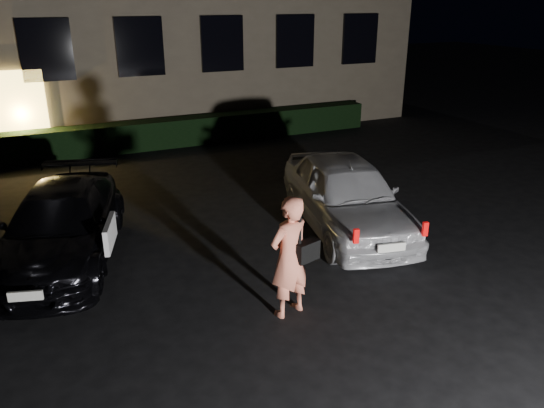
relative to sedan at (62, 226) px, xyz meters
name	(u,v)px	position (x,y,z in m)	size (l,w,h in m)	color
ground	(321,322)	(3.11, -3.71, -0.63)	(80.00, 80.00, 0.00)	black
hedge	(151,135)	(3.11, 6.79, -0.20)	(15.00, 0.70, 0.85)	black
sedan	(62,226)	(0.00, 0.00, 0.00)	(2.95, 4.66, 1.26)	black
hatch	(346,194)	(5.23, -0.99, 0.10)	(2.56, 4.53, 1.46)	silver
man	(290,257)	(2.81, -3.28, 0.29)	(0.84, 0.60, 1.84)	#EB7D5F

